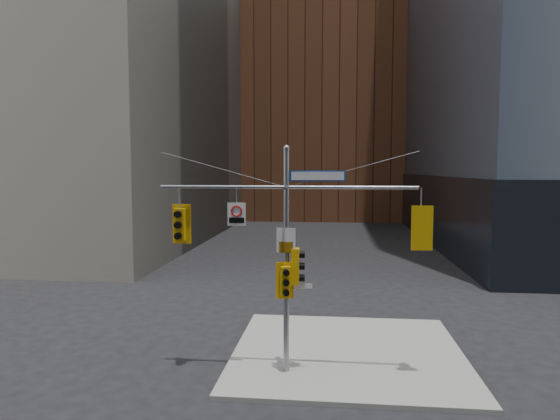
% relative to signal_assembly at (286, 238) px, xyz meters
% --- Properties ---
extents(ground, '(160.00, 160.00, 0.00)m').
position_rel_signal_assembly_xyz_m(ground, '(0.00, -1.99, -4.42)').
color(ground, black).
rests_on(ground, ground).
extents(sidewalk_corner, '(8.00, 8.00, 0.15)m').
position_rel_signal_assembly_xyz_m(sidewalk_corner, '(2.00, 2.01, -4.34)').
color(sidewalk_corner, gray).
rests_on(sidewalk_corner, ground).
extents(brick_midrise, '(26.00, 20.00, 28.00)m').
position_rel_signal_assembly_xyz_m(brick_midrise, '(0.00, 56.01, 9.58)').
color(brick_midrise, brown).
rests_on(brick_midrise, ground).
extents(signal_assembly, '(8.00, 0.80, 7.30)m').
position_rel_signal_assembly_xyz_m(signal_assembly, '(0.00, 0.00, 0.00)').
color(signal_assembly, gray).
rests_on(signal_assembly, ground).
extents(traffic_light_west_arm, '(0.61, 0.49, 1.28)m').
position_rel_signal_assembly_xyz_m(traffic_light_west_arm, '(-3.40, 0.01, 0.38)').
color(traffic_light_west_arm, '#D89C0B').
rests_on(traffic_light_west_arm, ground).
extents(traffic_light_east_arm, '(0.64, 0.53, 1.35)m').
position_rel_signal_assembly_xyz_m(traffic_light_east_arm, '(4.08, 0.00, 0.38)').
color(traffic_light_east_arm, '#D89C0B').
rests_on(traffic_light_east_arm, ground).
extents(traffic_light_pole_side, '(0.44, 0.37, 1.12)m').
position_rel_signal_assembly_xyz_m(traffic_light_pole_side, '(0.33, 0.01, -0.88)').
color(traffic_light_pole_side, '#D89C0B').
rests_on(traffic_light_pole_side, ground).
extents(traffic_light_pole_front, '(0.55, 0.50, 1.15)m').
position_rel_signal_assembly_xyz_m(traffic_light_pole_front, '(-0.00, -0.27, -1.31)').
color(traffic_light_pole_front, '#D89C0B').
rests_on(traffic_light_pole_front, ground).
extents(street_sign_blade, '(1.71, 0.07, 0.33)m').
position_rel_signal_assembly_xyz_m(street_sign_blade, '(0.96, 0.00, 1.93)').
color(street_sign_blade, '#113D9D').
rests_on(street_sign_blade, ground).
extents(regulatory_sign_arm, '(0.58, 0.07, 0.72)m').
position_rel_signal_assembly_xyz_m(regulatory_sign_arm, '(-1.57, -0.02, 0.76)').
color(regulatory_sign_arm, silver).
rests_on(regulatory_sign_arm, ground).
extents(regulatory_sign_pole, '(0.59, 0.05, 0.77)m').
position_rel_signal_assembly_xyz_m(regulatory_sign_pole, '(0.00, -0.11, -0.08)').
color(regulatory_sign_pole, silver).
rests_on(regulatory_sign_pole, ground).
extents(street_blade_ew, '(0.74, 0.11, 0.15)m').
position_rel_signal_assembly_xyz_m(street_blade_ew, '(0.45, 0.01, -1.52)').
color(street_blade_ew, silver).
rests_on(street_blade_ew, ground).
extents(street_blade_ns, '(0.04, 0.82, 0.16)m').
position_rel_signal_assembly_xyz_m(street_blade_ns, '(0.00, 0.46, -1.64)').
color(street_blade_ns, '#145926').
rests_on(street_blade_ns, ground).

